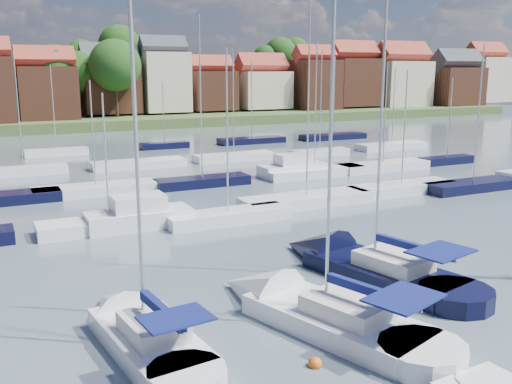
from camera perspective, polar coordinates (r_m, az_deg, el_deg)
ground at (r=59.69m, az=-11.47°, el=1.79°), size 260.00×260.00×0.00m
sailboat_left at (r=23.56m, az=-11.67°, el=-13.55°), size 3.90×10.52×14.02m
sailboat_centre at (r=25.05m, az=5.08°, el=-11.76°), size 6.93×12.76×16.75m
sailboat_navy at (r=30.87m, az=10.06°, el=-7.20°), size 6.30×13.34×17.81m
buoy_c at (r=21.59m, az=5.92°, el=-16.95°), size 0.51×0.51×0.51m
buoy_d at (r=22.86m, az=18.54°, el=-15.82°), size 0.47×0.47×0.47m
buoy_e at (r=31.60m, az=8.35°, el=-7.36°), size 0.54×0.54×0.54m
marina_field at (r=55.53m, az=-8.32°, el=1.59°), size 79.62×41.41×15.93m
far_shore_town at (r=150.67m, az=-19.78°, el=9.21°), size 212.46×90.00×22.27m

